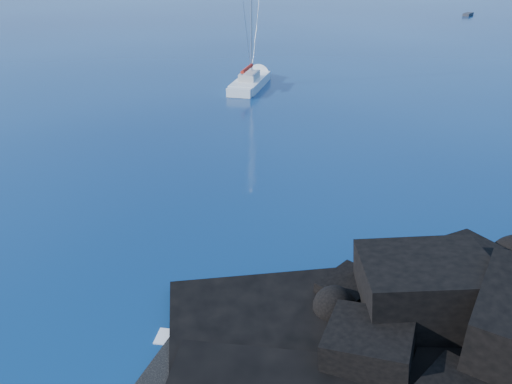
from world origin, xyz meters
TOP-DOWN VIEW (x-y plane):
  - surf_foam at (5.00, 5.00)m, footprint 10.00×8.00m
  - sailboat at (-6.86, 44.29)m, footprint 2.87×13.68m
  - distant_boat_a at (28.27, 131.07)m, footprint 3.22×5.23m

SIDE VIEW (x-z plane):
  - surf_foam at x=5.00m, z-range -0.03..0.03m
  - sailboat at x=-6.86m, z-range -7.17..7.17m
  - distant_boat_a at x=28.27m, z-range -0.33..0.33m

